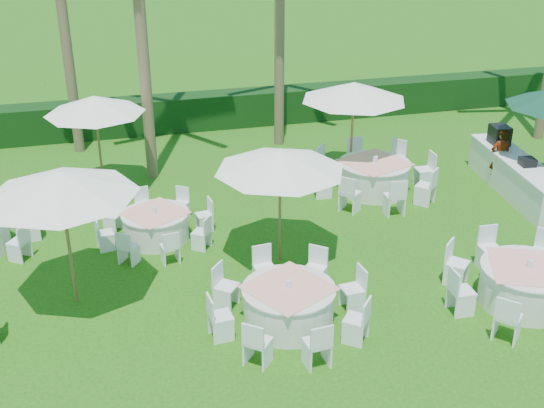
# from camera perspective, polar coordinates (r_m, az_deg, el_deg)

# --- Properties ---
(ground) EXTENTS (120.00, 120.00, 0.00)m
(ground) POSITION_cam_1_polar(r_m,az_deg,el_deg) (13.65, -4.20, -10.12)
(ground) COLOR #1F530E
(ground) RESTS_ON ground
(hedge) EXTENTS (34.00, 1.00, 1.20)m
(hedge) POSITION_cam_1_polar(r_m,az_deg,el_deg) (24.18, -9.62, 7.39)
(hedge) COLOR black
(hedge) RESTS_ON ground
(banquet_table_b) EXTENTS (3.23, 3.23, 0.97)m
(banquet_table_b) POSITION_cam_1_polar(r_m,az_deg,el_deg) (13.48, 1.40, -8.37)
(banquet_table_b) COLOR silver
(banquet_table_b) RESTS_ON ground
(banquet_table_c) EXTENTS (3.36, 3.36, 1.01)m
(banquet_table_c) POSITION_cam_1_polar(r_m,az_deg,el_deg) (14.99, 20.51, -6.30)
(banquet_table_c) COLOR silver
(banquet_table_c) RESTS_ON ground
(banquet_table_e) EXTENTS (2.86, 2.86, 0.87)m
(banquet_table_e) POSITION_cam_1_polar(r_m,az_deg,el_deg) (16.75, -9.69, -1.76)
(banquet_table_e) COLOR silver
(banquet_table_e) RESTS_ON ground
(banquet_table_f) EXTENTS (3.50, 3.50, 1.05)m
(banquet_table_f) POSITION_cam_1_polar(r_m,az_deg,el_deg) (19.29, 8.54, 2.35)
(banquet_table_f) COLOR silver
(banquet_table_f) RESTS_ON ground
(umbrella_a) EXTENTS (3.02, 3.02, 2.93)m
(umbrella_a) POSITION_cam_1_polar(r_m,az_deg,el_deg) (13.65, -17.32, 1.62)
(umbrella_a) COLOR brown
(umbrella_a) RESTS_ON ground
(umbrella_b) EXTENTS (2.90, 2.90, 2.71)m
(umbrella_b) POSITION_cam_1_polar(r_m,az_deg,el_deg) (14.72, 0.68, 3.67)
(umbrella_b) COLOR brown
(umbrella_b) RESTS_ON ground
(umbrella_c) EXTENTS (2.69, 2.69, 2.79)m
(umbrella_c) POSITION_cam_1_polar(r_m,az_deg,el_deg) (18.92, -14.63, 8.04)
(umbrella_c) COLOR brown
(umbrella_c) RESTS_ON ground
(umbrella_d) EXTENTS (2.99, 2.99, 2.90)m
(umbrella_d) POSITION_cam_1_polar(r_m,az_deg,el_deg) (19.31, 6.88, 9.35)
(umbrella_d) COLOR brown
(umbrella_d) RESTS_ON ground
(buffet_table) EXTENTS (1.37, 4.44, 1.55)m
(buffet_table) POSITION_cam_1_polar(r_m,az_deg,el_deg) (20.11, 19.72, 2.31)
(buffet_table) COLOR silver
(buffet_table) RESTS_ON ground
(staff_person) EXTENTS (0.63, 0.43, 1.67)m
(staff_person) POSITION_cam_1_polar(r_m,az_deg,el_deg) (20.41, 18.52, 3.72)
(staff_person) COLOR gray
(staff_person) RESTS_ON ground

